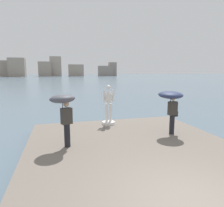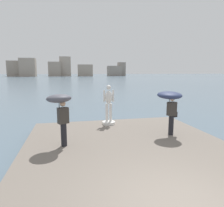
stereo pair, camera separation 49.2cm
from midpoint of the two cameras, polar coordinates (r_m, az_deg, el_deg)
ground_plane at (r=43.55m, az=-8.92°, el=4.72°), size 400.00×400.00×0.00m
pier at (r=6.97m, az=9.89°, el=-16.63°), size 7.93×10.88×0.40m
statue_white_figure at (r=10.73m, az=0.38°, el=-1.35°), size 0.68×0.68×2.10m
onlooker_left at (r=7.62m, az=-12.58°, el=-0.56°), size 1.21×1.22×2.02m
onlooker_right at (r=9.24m, az=17.50°, el=0.99°), size 1.26×1.27×1.96m
distant_skyline at (r=136.97m, az=-13.54°, el=9.50°), size 76.16×12.55×12.64m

